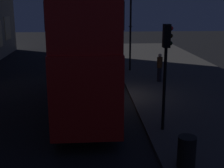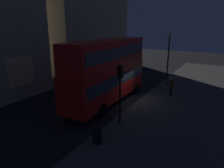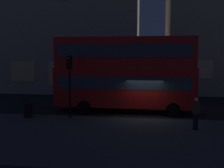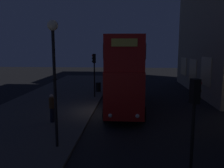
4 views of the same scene
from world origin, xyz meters
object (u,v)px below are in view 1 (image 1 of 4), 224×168
(traffic_light_far_side, at_px, (55,33))
(pedestrian, at_px, (160,67))
(street_lamp, at_px, (131,13))
(litter_bin, at_px, (187,152))
(double_decker_bus, at_px, (87,44))
(traffic_light_near_kerb, at_px, (166,56))

(traffic_light_far_side, bearing_deg, pedestrian, 37.26)
(traffic_light_far_side, relative_size, street_lamp, 0.63)
(street_lamp, bearing_deg, pedestrian, -158.29)
(street_lamp, bearing_deg, litter_bin, 179.55)
(double_decker_bus, height_order, litter_bin, double_decker_bus)
(traffic_light_near_kerb, height_order, pedestrian, traffic_light_near_kerb)
(double_decker_bus, bearing_deg, litter_bin, -154.21)
(traffic_light_near_kerb, xyz_separation_m, litter_bin, (-2.88, -0.02, -2.45))
(street_lamp, bearing_deg, traffic_light_near_kerb, 179.32)
(traffic_light_far_side, xyz_separation_m, litter_bin, (-16.29, -5.52, -2.06))
(street_lamp, distance_m, pedestrian, 5.00)
(traffic_light_near_kerb, relative_size, traffic_light_far_side, 1.10)
(double_decker_bus, relative_size, litter_bin, 10.62)
(traffic_light_near_kerb, distance_m, litter_bin, 3.78)
(traffic_light_far_side, bearing_deg, traffic_light_near_kerb, 8.90)
(traffic_light_far_side, relative_size, litter_bin, 3.81)
(double_decker_bus, xyz_separation_m, traffic_light_far_side, (10.11, 2.54, -0.41))
(pedestrian, bearing_deg, street_lamp, 3.24)
(street_lamp, relative_size, pedestrian, 3.27)
(traffic_light_near_kerb, xyz_separation_m, street_lamp, (11.17, -0.13, 1.22))
(double_decker_bus, height_order, pedestrian, double_decker_bus)
(double_decker_bus, height_order, traffic_light_far_side, double_decker_bus)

